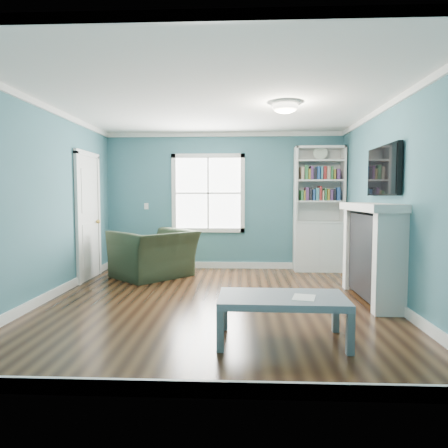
{
  "coord_description": "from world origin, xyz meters",
  "views": [
    {
      "loc": [
        0.34,
        -5.15,
        1.39
      ],
      "look_at": [
        0.1,
        0.4,
        1.01
      ],
      "focal_mm": 32.0,
      "sensor_mm": 36.0,
      "label": 1
    }
  ],
  "objects": [
    {
      "name": "floor",
      "position": [
        0.0,
        0.0,
        0.0
      ],
      "size": [
        5.0,
        5.0,
        0.0
      ],
      "primitive_type": "plane",
      "color": "black",
      "rests_on": "ground"
    },
    {
      "name": "room_walls",
      "position": [
        0.0,
        0.0,
        1.58
      ],
      "size": [
        5.0,
        5.0,
        5.0
      ],
      "color": "#386B74",
      "rests_on": "ground"
    },
    {
      "name": "trim",
      "position": [
        0.0,
        0.0,
        1.24
      ],
      "size": [
        4.5,
        5.0,
        2.6
      ],
      "color": "white",
      "rests_on": "ground"
    },
    {
      "name": "window",
      "position": [
        -0.3,
        2.49,
        1.45
      ],
      "size": [
        1.4,
        0.06,
        1.5
      ],
      "color": "white",
      "rests_on": "room_walls"
    },
    {
      "name": "bookshelf",
      "position": [
        1.77,
        2.3,
        0.92
      ],
      "size": [
        0.9,
        0.35,
        2.31
      ],
      "color": "silver",
      "rests_on": "ground"
    },
    {
      "name": "fireplace",
      "position": [
        2.08,
        0.2,
        0.64
      ],
      "size": [
        0.44,
        1.58,
        1.3
      ],
      "color": "black",
      "rests_on": "ground"
    },
    {
      "name": "tv",
      "position": [
        2.2,
        0.2,
        1.72
      ],
      "size": [
        0.06,
        1.1,
        0.65
      ],
      "primitive_type": "cube",
      "color": "black",
      "rests_on": "fireplace"
    },
    {
      "name": "door",
      "position": [
        -2.22,
        1.4,
        1.07
      ],
      "size": [
        0.12,
        0.98,
        2.17
      ],
      "color": "silver",
      "rests_on": "ground"
    },
    {
      "name": "ceiling_fixture",
      "position": [
        0.9,
        0.1,
        2.55
      ],
      "size": [
        0.38,
        0.38,
        0.15
      ],
      "color": "white",
      "rests_on": "room_walls"
    },
    {
      "name": "light_switch",
      "position": [
        -1.5,
        2.48,
        1.2
      ],
      "size": [
        0.08,
        0.01,
        0.12
      ],
      "primitive_type": "cube",
      "color": "white",
      "rests_on": "room_walls"
    },
    {
      "name": "recliner",
      "position": [
        -1.16,
        1.58,
        0.54
      ],
      "size": [
        1.43,
        1.46,
        1.08
      ],
      "primitive_type": "imported",
      "rotation": [
        0.0,
        0.0,
        -2.32
      ],
      "color": "black",
      "rests_on": "ground"
    },
    {
      "name": "coffee_table",
      "position": [
        0.73,
        -1.37,
        0.38
      ],
      "size": [
        1.22,
        0.68,
        0.44
      ],
      "rotation": [
        0.0,
        0.0,
        -0.02
      ],
      "color": "#4D585D",
      "rests_on": "ground"
    },
    {
      "name": "paper_sheet",
      "position": [
        0.93,
        -1.43,
        0.44
      ],
      "size": [
        0.26,
        0.3,
        0.0
      ],
      "primitive_type": "cube",
      "rotation": [
        0.0,
        0.0,
        -0.25
      ],
      "color": "white",
      "rests_on": "coffee_table"
    }
  ]
}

